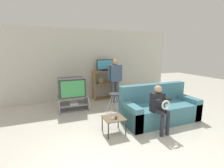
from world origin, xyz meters
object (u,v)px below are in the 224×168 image
at_px(media_shelf, 104,85).
at_px(couch, 159,109).
at_px(person_seated_child, 159,105).
at_px(person_standing_adult, 115,77).
at_px(television_main, 72,87).
at_px(remote_control_white, 113,118).
at_px(television_flat, 105,65).
at_px(snack_table, 114,119).
at_px(remote_control_black, 116,118).
at_px(tv_stand, 73,103).
at_px(folding_stool, 114,98).

relative_size(media_shelf, couch, 0.54).
relative_size(media_shelf, person_seated_child, 1.02).
xyz_separation_m(person_standing_adult, person_seated_child, (0.08, -2.33, -0.29)).
bearing_deg(couch, television_main, 141.18).
distance_m(media_shelf, remote_control_white, 2.82).
xyz_separation_m(remote_control_white, person_standing_adult, (0.95, 2.09, 0.54)).
bearing_deg(couch, media_shelf, 105.36).
relative_size(media_shelf, television_flat, 1.70).
xyz_separation_m(snack_table, remote_control_black, (0.03, -0.05, 0.05)).
bearing_deg(media_shelf, tv_stand, -147.90).
distance_m(tv_stand, remote_control_black, 1.99).
relative_size(tv_stand, folding_stool, 1.46).
bearing_deg(person_standing_adult, folding_stool, -114.32).
relative_size(remote_control_white, couch, 0.07).
xyz_separation_m(tv_stand, person_standing_adult, (1.50, 0.21, 0.70)).
bearing_deg(person_seated_child, folding_stool, 110.80).
xyz_separation_m(folding_stool, snack_table, (-0.46, -1.07, -0.16)).
relative_size(remote_control_black, person_standing_adult, 0.09).
bearing_deg(remote_control_white, tv_stand, 139.61).
relative_size(tv_stand, remote_control_white, 6.21).
distance_m(couch, person_seated_child, 0.72).
relative_size(tv_stand, couch, 0.45).
xyz_separation_m(remote_control_white, person_seated_child, (1.03, -0.24, 0.25)).
bearing_deg(media_shelf, person_standing_adult, -73.42).
distance_m(television_main, remote_control_white, 2.00).
height_order(folding_stool, person_standing_adult, person_standing_adult).
xyz_separation_m(tv_stand, folding_stool, (1.06, -0.76, 0.26)).
height_order(folding_stool, remote_control_black, folding_stool).
relative_size(tv_stand, snack_table, 1.99).
height_order(folding_stool, person_seated_child, person_seated_child).
xyz_separation_m(media_shelf, person_seated_child, (0.26, -2.95, 0.08)).
height_order(media_shelf, person_standing_adult, person_standing_adult).
xyz_separation_m(folding_stool, person_standing_adult, (0.44, 0.97, 0.43)).
height_order(media_shelf, folding_stool, media_shelf).
bearing_deg(remote_control_white, media_shelf, 107.44).
xyz_separation_m(television_main, television_flat, (1.37, 0.83, 0.55)).
distance_m(media_shelf, couch, 2.54).
bearing_deg(person_standing_adult, television_main, -172.33).
bearing_deg(tv_stand, folding_stool, -35.50).
bearing_deg(television_flat, media_shelf, -161.82).
height_order(tv_stand, folding_stool, folding_stool).
distance_m(tv_stand, couch, 2.56).
bearing_deg(remote_control_black, media_shelf, 103.98).
bearing_deg(couch, remote_control_black, -168.91).
height_order(tv_stand, television_main, television_main).
xyz_separation_m(television_flat, remote_control_white, (-0.79, -2.72, -0.90)).
xyz_separation_m(tv_stand, remote_control_white, (0.55, -1.88, 0.15)).
bearing_deg(television_main, person_seated_child, -52.93).
distance_m(tv_stand, snack_table, 1.93).
height_order(media_shelf, snack_table, media_shelf).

